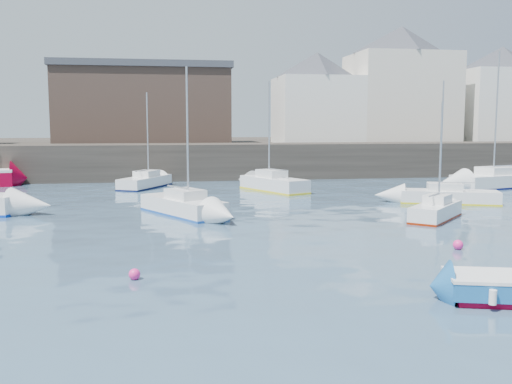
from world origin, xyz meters
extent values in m
plane|color=#2D4760|center=(0.00, 0.00, 0.00)|extent=(220.00, 220.00, 0.00)
cube|color=#28231E|center=(0.00, 35.00, 1.50)|extent=(90.00, 5.00, 3.00)
cube|color=#28231E|center=(0.00, 53.00, 1.40)|extent=(90.00, 32.00, 2.80)
cube|color=beige|center=(20.00, 42.00, 7.30)|extent=(10.00, 8.00, 9.00)
pyramid|color=#3A3D44|center=(20.00, 42.00, 13.20)|extent=(13.36, 13.36, 2.80)
cube|color=white|center=(31.00, 41.50, 6.55)|extent=(9.00, 7.00, 7.50)
pyramid|color=#3A3D44|center=(31.00, 41.50, 11.53)|extent=(11.88, 11.88, 2.45)
cube|color=white|center=(11.00, 41.50, 6.05)|extent=(8.00, 7.00, 6.50)
pyramid|color=#3A3D44|center=(11.00, 41.50, 10.53)|extent=(11.14, 11.14, 2.45)
cube|color=#3D2D26|center=(-6.00, 43.00, 6.30)|extent=(16.00, 10.00, 7.00)
cube|color=#3A3D44|center=(-6.00, 43.00, 10.10)|extent=(16.40, 10.40, 0.60)
cylinder|color=white|center=(4.28, 0.12, 0.37)|extent=(0.19, 0.19, 0.37)
cylinder|color=white|center=(3.77, -1.61, 0.37)|extent=(0.19, 0.19, 0.37)
cylinder|color=white|center=(5.20, -0.15, 0.37)|extent=(0.19, 0.19, 0.37)
cube|color=white|center=(-3.34, 15.24, 0.43)|extent=(4.42, 5.97, 0.87)
cube|color=#1B4BA5|center=(-3.34, 15.24, 0.06)|extent=(4.46, 6.03, 0.12)
cube|color=white|center=(-3.20, 14.98, 1.11)|extent=(2.20, 2.45, 0.48)
cylinder|color=silver|center=(-3.06, 14.73, 4.20)|extent=(0.10, 0.10, 6.66)
cube|color=white|center=(8.94, 11.68, 0.39)|extent=(3.99, 4.10, 0.78)
cube|color=maroon|center=(8.94, 11.68, 0.05)|extent=(4.03, 4.15, 0.10)
cube|color=white|center=(9.09, 11.84, 1.00)|extent=(1.80, 1.82, 0.43)
cylinder|color=silver|center=(9.23, 11.99, 3.27)|extent=(0.09, 0.09, 4.99)
cube|color=white|center=(12.46, 16.98, 0.39)|extent=(5.86, 3.67, 0.77)
cube|color=yellow|center=(12.46, 16.98, 0.05)|extent=(5.92, 3.71, 0.10)
cube|color=white|center=(12.20, 17.08, 0.99)|extent=(2.31, 1.95, 0.43)
cylinder|color=silver|center=(11.94, 17.18, 3.99)|extent=(0.09, 0.09, 6.43)
cube|color=white|center=(3.38, 24.82, 0.48)|extent=(4.20, 6.05, 0.95)
cube|color=yellow|center=(3.38, 24.82, 0.06)|extent=(4.25, 6.12, 0.13)
cube|color=white|center=(3.25, 25.08, 1.22)|extent=(2.14, 2.44, 0.53)
cylinder|color=silver|center=(3.12, 25.34, 4.30)|extent=(0.11, 0.11, 6.70)
cube|color=white|center=(20.45, 24.32, 0.50)|extent=(8.15, 4.53, 1.00)
cube|color=#0A0E40|center=(20.45, 24.32, 0.07)|extent=(8.23, 4.58, 0.13)
cube|color=white|center=(20.08, 24.21, 1.28)|extent=(3.13, 2.54, 0.55)
cylinder|color=silver|center=(19.71, 24.11, 5.46)|extent=(0.11, 0.11, 8.93)
cube|color=white|center=(-5.64, 28.52, 0.40)|extent=(3.99, 5.59, 0.81)
cube|color=#0A113A|center=(-5.64, 28.52, 0.05)|extent=(4.03, 5.65, 0.11)
cube|color=white|center=(-5.52, 28.76, 1.03)|extent=(2.01, 2.27, 0.45)
cylinder|color=silver|center=(-5.39, 29.00, 3.91)|extent=(0.09, 0.09, 6.20)
sphere|color=#FF2788|center=(-5.22, 2.90, 0.00)|extent=(0.35, 0.35, 0.35)
sphere|color=#FF2788|center=(6.58, 5.20, 0.00)|extent=(0.38, 0.38, 0.38)
sphere|color=#FF2788|center=(-1.62, 13.90, 0.00)|extent=(0.40, 0.40, 0.40)
camera|label=1|loc=(-4.31, -14.29, 4.67)|focal=40.00mm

